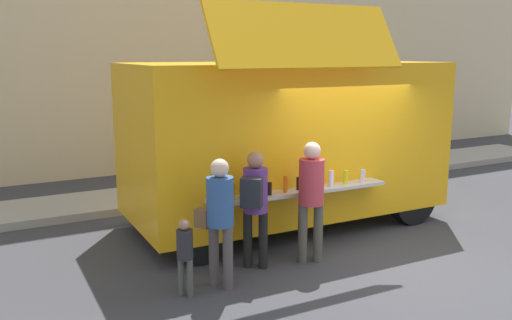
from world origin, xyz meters
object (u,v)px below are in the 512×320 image
Objects in this scene: customer_mid_with_backpack at (255,198)px; customer_front_ordering at (311,191)px; food_truck_main at (287,137)px; trash_bin at (387,157)px; customer_rear_waiting at (219,212)px; child_near_queue at (185,250)px.

customer_front_ordering is at bearing -60.64° from customer_mid_with_backpack.
trash_bin is at bearing 28.53° from food_truck_main.
customer_rear_waiting is at bearing 112.49° from customer_front_ordering.
customer_rear_waiting is 1.70× the size of child_near_queue.
food_truck_main is 3.43m from child_near_queue.
food_truck_main is 3.18× the size of customer_rear_waiting.
food_truck_main is 5.40× the size of child_near_queue.
trash_bin is 7.80m from customer_rear_waiting.
customer_rear_waiting is at bearing -30.73° from child_near_queue.
food_truck_main is 3.23× the size of customer_mid_with_backpack.
customer_rear_waiting reaches higher than child_near_queue.
child_near_queue is (-2.64, -1.96, -0.96)m from food_truck_main.
customer_rear_waiting is (-6.53, -4.23, 0.59)m from trash_bin.
customer_front_ordering is (-5.02, -4.06, 0.64)m from trash_bin.
customer_rear_waiting is (-0.68, -0.32, -0.02)m from customer_mid_with_backpack.
customer_rear_waiting is at bearing 154.44° from customer_mid_with_backpack.
food_truck_main is at bearing -152.12° from trash_bin.
customer_mid_with_backpack is (-5.85, -3.91, 0.60)m from trash_bin.
food_truck_main is 2.22m from customer_mid_with_backpack.
food_truck_main is at bearing -3.75° from customer_front_ordering.
food_truck_main is at bearing 12.04° from customer_rear_waiting.
food_truck_main reaches higher than customer_mid_with_backpack.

